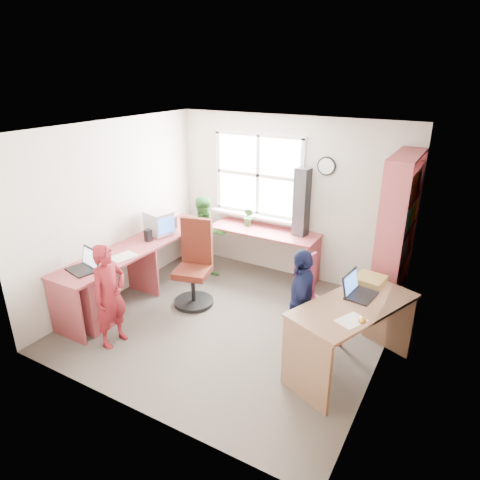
{
  "coord_description": "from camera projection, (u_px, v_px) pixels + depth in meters",
  "views": [
    {
      "loc": [
        2.39,
        -3.94,
        2.99
      ],
      "look_at": [
        0.0,
        0.25,
        1.05
      ],
      "focal_mm": 32.0,
      "sensor_mm": 36.0,
      "label": 1
    }
  ],
  "objects": [
    {
      "name": "game_box",
      "position": [
        370.0,
        279.0,
        4.7
      ],
      "size": [
        0.34,
        0.34,
        0.06
      ],
      "rotation": [
        0.0,
        0.0,
        -0.14
      ],
      "color": "red",
      "rests_on": "right_desk"
    },
    {
      "name": "potted_plant",
      "position": [
        249.0,
        217.0,
        6.49
      ],
      "size": [
        0.19,
        0.17,
        0.29
      ],
      "primitive_type": "imported",
      "rotation": [
        0.0,
        0.0,
        -0.33
      ],
      "color": "#28662A",
      "rests_on": "l_desk"
    },
    {
      "name": "person_red",
      "position": [
        110.0,
        296.0,
        4.81
      ],
      "size": [
        0.31,
        0.46,
        1.23
      ],
      "primitive_type": "imported",
      "rotation": [
        0.0,
        0.0,
        1.53
      ],
      "color": "maroon",
      "rests_on": "ground"
    },
    {
      "name": "cd_tower",
      "position": [
        302.0,
        202.0,
        6.02
      ],
      "size": [
        0.22,
        0.2,
        0.98
      ],
      "rotation": [
        0.0,
        0.0,
        -0.14
      ],
      "color": "black",
      "rests_on": "l_desk"
    },
    {
      "name": "swivel_chair",
      "position": [
        195.0,
        268.0,
        5.74
      ],
      "size": [
        0.66,
        0.66,
        1.16
      ],
      "rotation": [
        0.0,
        0.0,
        0.26
      ],
      "color": "black",
      "rests_on": "ground"
    },
    {
      "name": "laptop_right",
      "position": [
        357.0,
        290.0,
        4.42
      ],
      "size": [
        0.33,
        0.38,
        0.24
      ],
      "rotation": [
        0.0,
        0.0,
        1.44
      ],
      "color": "black",
      "rests_on": "right_desk"
    },
    {
      "name": "speaker_a",
      "position": [
        148.0,
        235.0,
        5.94
      ],
      "size": [
        0.09,
        0.09,
        0.17
      ],
      "rotation": [
        0.0,
        0.0,
        -0.1
      ],
      "color": "black",
      "rests_on": "l_desk"
    },
    {
      "name": "person_green",
      "position": [
        207.0,
        238.0,
        6.35
      ],
      "size": [
        0.75,
        0.79,
        1.28
      ],
      "primitive_type": "imported",
      "rotation": [
        0.0,
        0.0,
        0.98
      ],
      "color": "#2F6E2C",
      "rests_on": "ground"
    },
    {
      "name": "crt_monitor",
      "position": [
        159.0,
        223.0,
        6.15
      ],
      "size": [
        0.41,
        0.39,
        0.34
      ],
      "rotation": [
        0.0,
        0.0,
        -0.25
      ],
      "color": "#B4B5B9",
      "rests_on": "l_desk"
    },
    {
      "name": "room",
      "position": [
        234.0,
        231.0,
        5.01
      ],
      "size": [
        3.64,
        3.44,
        2.44
      ],
      "color": "#423A34",
      "rests_on": "ground"
    },
    {
      "name": "bookshelf",
      "position": [
        395.0,
        244.0,
        5.22
      ],
      "size": [
        0.3,
        1.02,
        2.1
      ],
      "color": "#983D41",
      "rests_on": "ground"
    },
    {
      "name": "wooden_chair",
      "position": [
        314.0,
        301.0,
        4.75
      ],
      "size": [
        0.53,
        0.53,
        1.07
      ],
      "rotation": [
        0.0,
        0.0,
        -0.15
      ],
      "color": "maroon",
      "rests_on": "ground"
    },
    {
      "name": "laptop_left",
      "position": [
        85.0,
        265.0,
        5.11
      ],
      "size": [
        0.41,
        0.37,
        0.25
      ],
      "rotation": [
        0.0,
        0.0,
        -0.22
      ],
      "color": "black",
      "rests_on": "l_desk"
    },
    {
      "name": "right_desk",
      "position": [
        352.0,
        323.0,
        4.35
      ],
      "size": [
        1.11,
        1.53,
        0.81
      ],
      "rotation": [
        0.0,
        0.0,
        -0.38
      ],
      "color": "brown",
      "rests_on": "ground"
    },
    {
      "name": "speaker_b",
      "position": [
        173.0,
        223.0,
        6.43
      ],
      "size": [
        0.09,
        0.09,
        0.17
      ],
      "rotation": [
        0.0,
        0.0,
        0.09
      ],
      "color": "black",
      "rests_on": "l_desk"
    },
    {
      "name": "paper_b",
      "position": [
        351.0,
        320.0,
        3.98
      ],
      "size": [
        0.29,
        0.33,
        0.0
      ],
      "rotation": [
        0.0,
        0.0,
        -0.45
      ],
      "color": "beige",
      "rests_on": "right_desk"
    },
    {
      "name": "l_desk",
      "position": [
        133.0,
        277.0,
        5.59
      ],
      "size": [
        2.38,
        2.95,
        0.75
      ],
      "color": "#983D41",
      "rests_on": "ground"
    },
    {
      "name": "person_navy",
      "position": [
        301.0,
        302.0,
        4.65
      ],
      "size": [
        0.5,
        0.79,
        1.25
      ],
      "primitive_type": "imported",
      "rotation": [
        0.0,
        0.0,
        -1.29
      ],
      "color": "#121739",
      "rests_on": "ground"
    },
    {
      "name": "paper_a",
      "position": [
        123.0,
        257.0,
        5.47
      ],
      "size": [
        0.29,
        0.36,
        0.0
      ],
      "rotation": [
        0.0,
        0.0,
        -0.2
      ],
      "color": "beige",
      "rests_on": "l_desk"
    }
  ]
}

